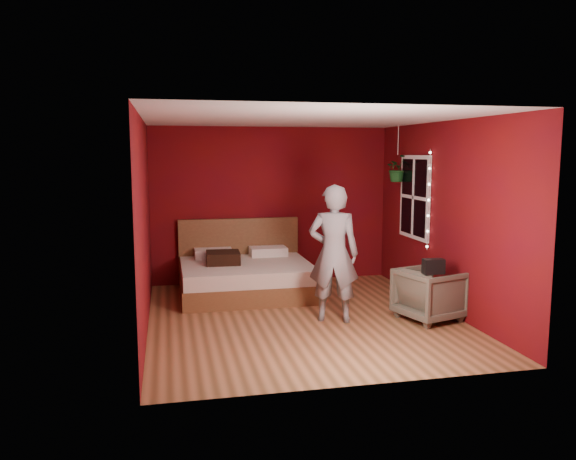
{
  "coord_description": "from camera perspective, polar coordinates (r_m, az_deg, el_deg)",
  "views": [
    {
      "loc": [
        -1.73,
        -7.02,
        2.17
      ],
      "look_at": [
        -0.11,
        0.4,
        1.12
      ],
      "focal_mm": 35.0,
      "sensor_mm": 36.0,
      "label": 1
    }
  ],
  "objects": [
    {
      "name": "fairy_lights",
      "position": [
        8.28,
        14.09,
        2.97
      ],
      "size": [
        0.04,
        0.04,
        1.45
      ],
      "color": "silver",
      "rests_on": "room_walls"
    },
    {
      "name": "handbag",
      "position": [
        7.2,
        14.56,
        -3.59
      ],
      "size": [
        0.27,
        0.14,
        0.19
      ],
      "primitive_type": "cube",
      "rotation": [
        0.0,
        0.0,
        -0.04
      ],
      "color": "black",
      "rests_on": "armchair"
    },
    {
      "name": "floor",
      "position": [
        7.54,
        1.51,
        -8.88
      ],
      "size": [
        4.5,
        4.5,
        0.0
      ],
      "primitive_type": "plane",
      "color": "#9C633E",
      "rests_on": "ground"
    },
    {
      "name": "room_walls",
      "position": [
        7.24,
        1.56,
        3.96
      ],
      "size": [
        4.04,
        4.54,
        2.62
      ],
      "color": "#620C0A",
      "rests_on": "ground"
    },
    {
      "name": "hanging_plant",
      "position": [
        9.13,
        11.06,
        6.17
      ],
      "size": [
        0.42,
        0.37,
        0.89
      ],
      "color": "silver",
      "rests_on": "room_walls"
    },
    {
      "name": "person",
      "position": [
        7.23,
        4.65,
        -2.4
      ],
      "size": [
        0.75,
        0.62,
        1.78
      ],
      "primitive_type": "imported",
      "rotation": [
        0.0,
        0.0,
        2.79
      ],
      "color": "slate",
      "rests_on": "ground"
    },
    {
      "name": "armchair",
      "position": [
        7.59,
        14.22,
        -6.34
      ],
      "size": [
        0.93,
        0.91,
        0.68
      ],
      "primitive_type": "imported",
      "rotation": [
        0.0,
        0.0,
        1.87
      ],
      "color": "#5C5749",
      "rests_on": "ground"
    },
    {
      "name": "throw_pillow",
      "position": [
        8.61,
        -6.62,
        -2.81
      ],
      "size": [
        0.53,
        0.53,
        0.18
      ],
      "primitive_type": "cube",
      "rotation": [
        0.0,
        0.0,
        -0.05
      ],
      "color": "black",
      "rests_on": "bed"
    },
    {
      "name": "bed",
      "position": [
        8.75,
        -4.36,
        -4.63
      ],
      "size": [
        1.99,
        1.69,
        1.09
      ],
      "color": "brown",
      "rests_on": "ground"
    },
    {
      "name": "window",
      "position": [
        8.76,
        12.72,
        3.26
      ],
      "size": [
        0.05,
        0.97,
        1.27
      ],
      "color": "white",
      "rests_on": "room_walls"
    }
  ]
}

